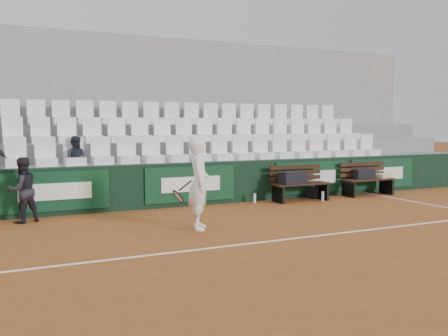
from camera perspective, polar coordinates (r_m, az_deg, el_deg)
ground at (r=8.40m, az=7.24°, el=-8.10°), size 80.00×80.00×0.00m
court_baseline at (r=8.40m, az=7.24°, el=-8.08°), size 18.00×0.06×0.01m
back_barrier at (r=11.85m, az=-2.90°, el=-1.78°), size 18.00×0.34×1.00m
grandstand_tier_front at (r=12.41m, az=-4.31°, el=-1.49°), size 18.00×0.95×1.00m
grandstand_tier_mid at (r=13.28m, az=-5.79°, el=-0.10°), size 18.00×0.95×1.45m
grandstand_tier_back at (r=14.15m, az=-7.08°, el=1.12°), size 18.00×0.95×1.90m
grandstand_rear_wall at (r=14.72m, az=-7.90°, el=6.12°), size 18.00×0.30×4.40m
seat_row_front at (r=12.18m, az=-4.04°, el=2.24°), size 11.90×0.44×0.63m
seat_row_mid at (r=13.06m, az=-5.57°, el=4.39°), size 11.90×0.44×0.63m
seat_row_back at (r=13.96m, az=-6.91°, el=6.26°), size 11.90×0.44×0.63m
bench_left at (r=12.54m, az=8.75°, el=-2.73°), size 1.50×0.56×0.45m
bench_right at (r=13.92m, az=16.12°, el=-2.10°), size 1.50×0.56×0.45m
sports_bag_left at (r=12.32m, az=7.95°, el=-1.10°), size 0.73×0.37×0.30m
sports_bag_right at (r=13.85m, az=15.73°, el=-0.67°), size 0.57×0.31×0.25m
towel at (r=14.26m, az=17.63°, el=-0.84°), size 0.46×0.39×0.11m
sports_bag_ground at (r=13.16m, az=10.61°, el=-2.71°), size 0.53×0.36×0.30m
water_bottle_near at (r=12.08m, az=3.52°, el=-3.47°), size 0.07×0.07×0.24m
water_bottle_far at (r=12.57m, az=11.21°, el=-3.21°), size 0.07×0.07×0.25m
tennis_player at (r=9.04m, az=-2.88°, el=-1.79°), size 0.80×0.72×1.67m
ball_kid at (r=10.39m, az=-22.07°, el=-2.35°), size 0.76×0.69×1.27m
spectator_c at (r=11.52m, az=-16.71°, el=3.05°), size 0.66×0.60×1.10m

